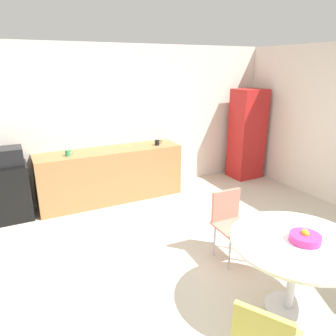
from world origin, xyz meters
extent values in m
plane|color=beige|center=(0.00, 0.00, 0.00)|extent=(6.00, 6.00, 0.00)
cube|color=silver|center=(0.00, 3.00, 1.30)|extent=(6.00, 0.10, 2.60)
cube|color=#9E7042|center=(-0.31, 2.65, 0.45)|extent=(2.43, 0.60, 0.90)
cube|color=black|center=(-1.87, 2.65, 0.42)|extent=(0.54, 0.54, 0.85)
cube|color=black|center=(-1.87, 2.65, 0.98)|extent=(0.48, 0.38, 0.26)
cube|color=#B21E1E|center=(2.55, 2.55, 0.90)|extent=(0.60, 0.50, 1.81)
cylinder|color=silver|center=(0.41, -0.67, 0.01)|extent=(0.44, 0.44, 0.03)
cylinder|color=silver|center=(0.41, -0.67, 0.39)|extent=(0.08, 0.08, 0.73)
cylinder|color=white|center=(0.41, -0.67, 0.74)|extent=(1.19, 1.19, 0.03)
cylinder|color=silver|center=(0.60, 0.08, 0.21)|extent=(0.02, 0.02, 0.42)
cylinder|color=silver|center=(0.29, 0.10, 0.21)|extent=(0.02, 0.02, 0.42)
cylinder|color=silver|center=(0.61, 0.40, 0.21)|extent=(0.02, 0.02, 0.42)
cylinder|color=silver|center=(0.30, 0.41, 0.21)|extent=(0.02, 0.02, 0.42)
cube|color=#DB7260|center=(0.45, 0.25, 0.44)|extent=(0.44, 0.44, 0.03)
cube|color=#DB7260|center=(0.46, 0.44, 0.64)|extent=(0.38, 0.05, 0.38)
cylinder|color=#D8338C|center=(0.45, -0.71, 0.79)|extent=(0.27, 0.27, 0.07)
sphere|color=orange|center=(0.46, -0.71, 0.83)|extent=(0.07, 0.07, 0.07)
sphere|color=#66B233|center=(0.47, -0.69, 0.83)|extent=(0.07, 0.07, 0.07)
cylinder|color=#338C59|center=(-1.00, 2.57, 0.95)|extent=(0.08, 0.08, 0.09)
torus|color=#338C59|center=(-0.94, 2.57, 0.95)|extent=(0.06, 0.01, 0.06)
cylinder|color=black|center=(0.53, 2.57, 0.95)|extent=(0.08, 0.08, 0.09)
torus|color=black|center=(0.59, 2.57, 0.95)|extent=(0.06, 0.01, 0.06)
camera|label=1|loc=(-1.74, -2.35, 2.26)|focal=33.68mm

